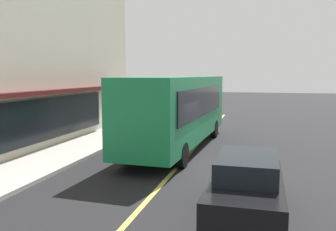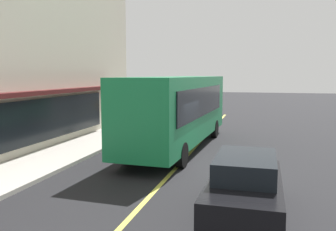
{
  "view_description": "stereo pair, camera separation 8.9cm",
  "coord_description": "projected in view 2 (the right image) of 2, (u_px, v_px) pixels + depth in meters",
  "views": [
    {
      "loc": [
        -13.95,
        -3.04,
        3.6
      ],
      "look_at": [
        2.73,
        1.3,
        1.6
      ],
      "focal_mm": 37.71,
      "sensor_mm": 36.0,
      "label": 1
    },
    {
      "loc": [
        -13.93,
        -3.13,
        3.6
      ],
      "look_at": [
        2.73,
        1.3,
        1.6
      ],
      "focal_mm": 37.71,
      "sensor_mm": 36.0,
      "label": 2
    }
  ],
  "objects": [
    {
      "name": "pedestrian_at_corner",
      "position": [
        152.0,
        109.0,
        25.53
      ],
      "size": [
        0.34,
        0.34,
        1.58
      ],
      "color": "black",
      "rests_on": "sidewalk"
    },
    {
      "name": "sidewalk",
      "position": [
        65.0,
        153.0,
        15.95
      ],
      "size": [
        80.0,
        2.74,
        0.15
      ],
      "primitive_type": "cube",
      "color": "#B2ADA3",
      "rests_on": "ground"
    },
    {
      "name": "bus",
      "position": [
        179.0,
        108.0,
        17.21
      ],
      "size": [
        11.24,
        3.07,
        3.5
      ],
      "color": "#197F47",
      "rests_on": "ground"
    },
    {
      "name": "lane_centre_stripe",
      "position": [
        181.0,
        162.0,
        14.58
      ],
      "size": [
        36.0,
        0.16,
        0.01
      ],
      "primitive_type": "cube",
      "color": "#D8D14C",
      "rests_on": "ground"
    },
    {
      "name": "ground",
      "position": [
        181.0,
        162.0,
        14.58
      ],
      "size": [
        120.0,
        120.0,
        0.0
      ],
      "primitive_type": "plane",
      "color": "black"
    },
    {
      "name": "traffic_light",
      "position": [
        136.0,
        92.0,
        22.24
      ],
      "size": [
        0.3,
        0.52,
        3.2
      ],
      "color": "#2D2D33",
      "rests_on": "sidewalk"
    },
    {
      "name": "car_black",
      "position": [
        245.0,
        186.0,
        9.1
      ],
      "size": [
        4.32,
        1.91,
        1.52
      ],
      "color": "black",
      "rests_on": "ground"
    }
  ]
}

